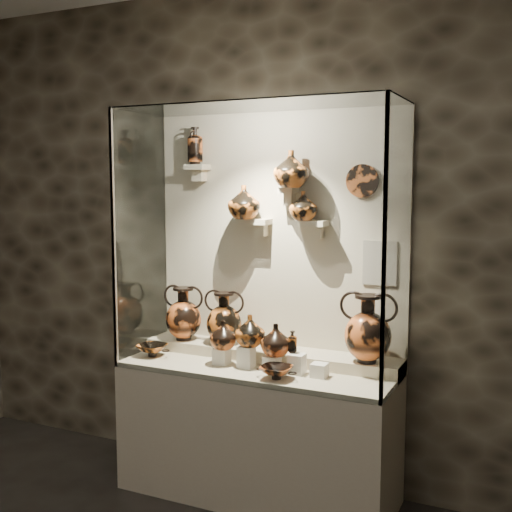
% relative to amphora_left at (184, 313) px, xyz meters
% --- Properties ---
extents(wall_back, '(5.00, 0.02, 3.20)m').
position_rel_amphora_left_xyz_m(wall_back, '(0.61, 0.18, 0.52)').
color(wall_back, black).
rests_on(wall_back, ground).
extents(plinth, '(1.70, 0.60, 0.80)m').
position_rel_amphora_left_xyz_m(plinth, '(0.61, -0.14, -0.68)').
color(plinth, beige).
rests_on(plinth, floor).
extents(front_tier, '(1.68, 0.58, 0.03)m').
position_rel_amphora_left_xyz_m(front_tier, '(0.61, -0.14, -0.26)').
color(front_tier, '#BEB093').
rests_on(front_tier, plinth).
extents(rear_tier, '(1.70, 0.25, 0.10)m').
position_rel_amphora_left_xyz_m(rear_tier, '(0.61, 0.03, -0.23)').
color(rear_tier, '#BEB093').
rests_on(rear_tier, plinth).
extents(back_panel, '(1.70, 0.03, 1.60)m').
position_rel_amphora_left_xyz_m(back_panel, '(0.61, 0.17, 0.52)').
color(back_panel, beige).
rests_on(back_panel, plinth).
extents(glass_front, '(1.70, 0.01, 1.60)m').
position_rel_amphora_left_xyz_m(glass_front, '(0.61, -0.44, 0.52)').
color(glass_front, white).
rests_on(glass_front, plinth).
extents(glass_left, '(0.01, 0.60, 1.60)m').
position_rel_amphora_left_xyz_m(glass_left, '(-0.24, -0.14, 0.52)').
color(glass_left, white).
rests_on(glass_left, plinth).
extents(glass_right, '(0.01, 0.60, 1.60)m').
position_rel_amphora_left_xyz_m(glass_right, '(1.46, -0.14, 0.52)').
color(glass_right, white).
rests_on(glass_right, plinth).
extents(glass_top, '(1.70, 0.60, 0.01)m').
position_rel_amphora_left_xyz_m(glass_top, '(0.61, -0.14, 1.32)').
color(glass_top, white).
rests_on(glass_top, back_panel).
extents(frame_post_left, '(0.02, 0.02, 1.60)m').
position_rel_amphora_left_xyz_m(frame_post_left, '(-0.23, -0.43, 0.52)').
color(frame_post_left, gray).
rests_on(frame_post_left, plinth).
extents(frame_post_right, '(0.02, 0.02, 1.60)m').
position_rel_amphora_left_xyz_m(frame_post_right, '(1.45, -0.43, 0.52)').
color(frame_post_right, gray).
rests_on(frame_post_right, plinth).
extents(pedestal_a, '(0.09, 0.09, 0.10)m').
position_rel_amphora_left_xyz_m(pedestal_a, '(0.39, -0.19, -0.20)').
color(pedestal_a, silver).
rests_on(pedestal_a, front_tier).
extents(pedestal_b, '(0.09, 0.09, 0.13)m').
position_rel_amphora_left_xyz_m(pedestal_b, '(0.56, -0.19, -0.18)').
color(pedestal_b, silver).
rests_on(pedestal_b, front_tier).
extents(pedestal_c, '(0.09, 0.09, 0.09)m').
position_rel_amphora_left_xyz_m(pedestal_c, '(0.73, -0.19, -0.20)').
color(pedestal_c, silver).
rests_on(pedestal_c, front_tier).
extents(pedestal_d, '(0.09, 0.09, 0.12)m').
position_rel_amphora_left_xyz_m(pedestal_d, '(0.89, -0.19, -0.19)').
color(pedestal_d, silver).
rests_on(pedestal_d, front_tier).
extents(pedestal_e, '(0.09, 0.09, 0.08)m').
position_rel_amphora_left_xyz_m(pedestal_e, '(1.03, -0.19, -0.21)').
color(pedestal_e, silver).
rests_on(pedestal_e, front_tier).
extents(bracket_ul, '(0.14, 0.12, 0.04)m').
position_rel_amphora_left_xyz_m(bracket_ul, '(0.06, 0.10, 0.97)').
color(bracket_ul, beige).
rests_on(bracket_ul, back_panel).
extents(bracket_ca, '(0.14, 0.12, 0.04)m').
position_rel_amphora_left_xyz_m(bracket_ca, '(0.51, 0.10, 0.62)').
color(bracket_ca, beige).
rests_on(bracket_ca, back_panel).
extents(bracket_cb, '(0.10, 0.12, 0.04)m').
position_rel_amphora_left_xyz_m(bracket_cb, '(0.71, 0.10, 0.82)').
color(bracket_cb, beige).
rests_on(bracket_cb, back_panel).
extents(bracket_cc, '(0.14, 0.12, 0.04)m').
position_rel_amphora_left_xyz_m(bracket_cc, '(0.89, 0.10, 0.62)').
color(bracket_cc, beige).
rests_on(bracket_cc, back_panel).
extents(amphora_left, '(0.29, 0.29, 0.36)m').
position_rel_amphora_left_xyz_m(amphora_left, '(0.00, 0.00, 0.00)').
color(amphora_left, '#C45925').
rests_on(amphora_left, rear_tier).
extents(amphora_mid, '(0.32, 0.32, 0.34)m').
position_rel_amphora_left_xyz_m(amphora_mid, '(0.30, 0.01, -0.01)').
color(amphora_mid, '#C46322').
rests_on(amphora_mid, rear_tier).
extents(amphora_right, '(0.37, 0.37, 0.40)m').
position_rel_amphora_left_xyz_m(amphora_right, '(1.26, -0.01, 0.02)').
color(amphora_right, '#C45925').
rests_on(amphora_right, rear_tier).
extents(jug_a, '(0.17, 0.17, 0.18)m').
position_rel_amphora_left_xyz_m(jug_a, '(0.41, -0.21, -0.06)').
color(jug_a, '#C45925').
rests_on(jug_a, pedestal_a).
extents(jug_b, '(0.21, 0.21, 0.19)m').
position_rel_amphora_left_xyz_m(jug_b, '(0.58, -0.18, -0.02)').
color(jug_b, '#C46322').
rests_on(jug_b, pedestal_b).
extents(jug_c, '(0.20, 0.20, 0.19)m').
position_rel_amphora_left_xyz_m(jug_c, '(0.75, -0.18, -0.06)').
color(jug_c, '#C45925').
rests_on(jug_c, pedestal_c).
extents(lekythos_small, '(0.08, 0.08, 0.15)m').
position_rel_amphora_left_xyz_m(lekythos_small, '(0.86, -0.18, -0.05)').
color(lekythos_small, '#C46322').
rests_on(lekythos_small, pedestal_d).
extents(kylix_left, '(0.26, 0.22, 0.10)m').
position_rel_amphora_left_xyz_m(kylix_left, '(-0.10, -0.22, -0.20)').
color(kylix_left, '#C46322').
rests_on(kylix_left, front_tier).
extents(kylix_right, '(0.25, 0.22, 0.09)m').
position_rel_amphora_left_xyz_m(kylix_right, '(0.82, -0.33, -0.20)').
color(kylix_right, '#C45925').
rests_on(kylix_right, front_tier).
extents(lekythos_tall, '(0.12, 0.12, 0.28)m').
position_rel_amphora_left_xyz_m(lekythos_tall, '(0.05, 0.09, 1.13)').
color(lekythos_tall, '#C45925').
rests_on(lekythos_tall, bracket_ul).
extents(ovoid_vase_a, '(0.22, 0.22, 0.22)m').
position_rel_amphora_left_xyz_m(ovoid_vase_a, '(0.43, 0.05, 0.75)').
color(ovoid_vase_a, '#C46322').
rests_on(ovoid_vase_a, bracket_ca).
extents(ovoid_vase_b, '(0.29, 0.29, 0.23)m').
position_rel_amphora_left_xyz_m(ovoid_vase_b, '(0.75, 0.04, 0.95)').
color(ovoid_vase_b, '#C46322').
rests_on(ovoid_vase_b, bracket_cb).
extents(ovoid_vase_c, '(0.19, 0.19, 0.18)m').
position_rel_amphora_left_xyz_m(ovoid_vase_c, '(0.82, 0.06, 0.73)').
color(ovoid_vase_c, '#C46322').
rests_on(ovoid_vase_c, bracket_cc).
extents(wall_plate, '(0.20, 0.02, 0.20)m').
position_rel_amphora_left_xyz_m(wall_plate, '(1.17, 0.15, 0.88)').
color(wall_plate, '#B75624').
rests_on(wall_plate, back_panel).
extents(info_placard, '(0.20, 0.01, 0.27)m').
position_rel_amphora_left_xyz_m(info_placard, '(1.28, 0.15, 0.39)').
color(info_placard, beige).
rests_on(info_placard, back_panel).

